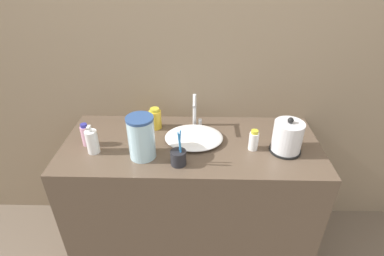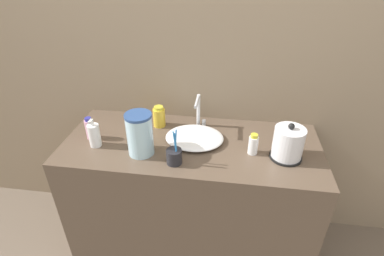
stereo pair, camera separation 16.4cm
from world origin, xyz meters
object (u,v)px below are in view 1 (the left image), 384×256
at_px(faucet, 195,110).
at_px(toothbrush_cup, 178,157).
at_px(shampoo_bottle, 86,135).
at_px(hand_cream_bottle, 155,119).
at_px(electric_kettle, 287,138).
at_px(mouthwash_bottle, 254,140).
at_px(water_pitcher, 141,137).
at_px(lotion_bottle, 92,141).

height_order(faucet, toothbrush_cup, faucet).
distance_m(shampoo_bottle, hand_cream_bottle, 0.41).
bearing_deg(electric_kettle, toothbrush_cup, -167.35).
distance_m(electric_kettle, mouthwash_bottle, 0.18).
height_order(mouthwash_bottle, water_pitcher, water_pitcher).
bearing_deg(electric_kettle, lotion_bottle, -178.06).
bearing_deg(faucet, toothbrush_cup, -102.03).
bearing_deg(shampoo_bottle, lotion_bottle, -49.81).
bearing_deg(hand_cream_bottle, toothbrush_cup, -65.33).
bearing_deg(water_pitcher, shampoo_bottle, 163.25).
relative_size(toothbrush_cup, mouthwash_bottle, 1.69).
relative_size(electric_kettle, shampoo_bottle, 1.56).
distance_m(shampoo_bottle, water_pitcher, 0.35).
relative_size(lotion_bottle, water_pitcher, 0.71).
relative_size(toothbrush_cup, lotion_bottle, 1.20).
bearing_deg(hand_cream_bottle, water_pitcher, -95.88).
bearing_deg(hand_cream_bottle, electric_kettle, -17.05).
bearing_deg(toothbrush_cup, lotion_bottle, 168.64).
relative_size(mouthwash_bottle, hand_cream_bottle, 0.90).
bearing_deg(mouthwash_bottle, lotion_bottle, -176.77).
height_order(toothbrush_cup, mouthwash_bottle, toothbrush_cup).
relative_size(toothbrush_cup, water_pitcher, 0.86).
distance_m(toothbrush_cup, water_pitcher, 0.22).
bearing_deg(faucet, water_pitcher, -131.29).
xyz_separation_m(toothbrush_cup, water_pitcher, (-0.19, 0.06, 0.08)).
distance_m(shampoo_bottle, mouthwash_bottle, 0.92).
relative_size(electric_kettle, hand_cream_bottle, 1.57).
distance_m(electric_kettle, water_pitcher, 0.77).
height_order(faucet, shampoo_bottle, faucet).
bearing_deg(shampoo_bottle, mouthwash_bottle, -1.30).
distance_m(electric_kettle, hand_cream_bottle, 0.77).
distance_m(faucet, hand_cream_bottle, 0.25).
xyz_separation_m(hand_cream_bottle, water_pitcher, (-0.03, -0.29, 0.06)).
height_order(electric_kettle, shampoo_bottle, electric_kettle).
bearing_deg(water_pitcher, toothbrush_cup, -18.23).
xyz_separation_m(lotion_bottle, mouthwash_bottle, (0.86, 0.05, -0.01)).
bearing_deg(faucet, lotion_bottle, -152.80).
bearing_deg(toothbrush_cup, faucet, 77.97).
bearing_deg(hand_cream_bottle, faucet, 4.50).
bearing_deg(hand_cream_bottle, lotion_bottle, -139.22).
relative_size(faucet, mouthwash_bottle, 1.73).
distance_m(toothbrush_cup, hand_cream_bottle, 0.39).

